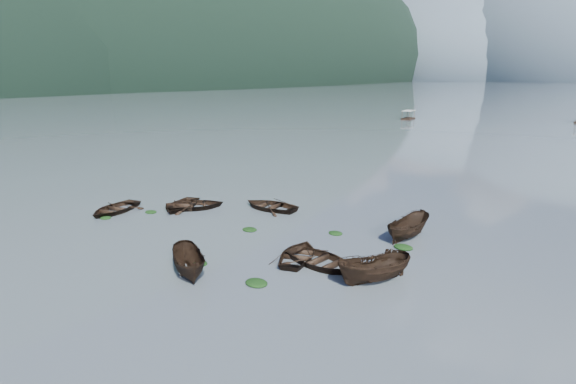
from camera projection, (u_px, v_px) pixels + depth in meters
The scene contains 21 objects.
ground_plane at pixel (157, 269), 25.19m from camera, with size 2400.00×2400.00×0.00m, color #49525B.
left_ridge_far at pixel (81, 84), 501.36m from camera, with size 560.00×1400.00×380.00m, color black.
haze_mtn_a at pixel (465, 80), 865.98m from camera, with size 520.00×520.00×280.00m, color #475666.
rowboat_0 at pixel (115, 212), 35.67m from camera, with size 3.26×4.57×0.95m, color black.
rowboat_1 at pixel (195, 208), 36.62m from camera, with size 3.31×4.64×0.96m, color black.
rowboat_2 at pixel (190, 274), 24.59m from camera, with size 1.61×4.28×1.65m, color black.
rowboat_3 at pixel (299, 258), 26.71m from camera, with size 2.95×4.13×0.86m, color black.
rowboat_4 at pixel (321, 265), 25.74m from camera, with size 3.33×4.67×0.97m, color black.
rowboat_5 at pixel (374, 282), 23.66m from camera, with size 1.67×4.43×1.71m, color black.
rowboat_6 at pixel (181, 208), 36.67m from camera, with size 3.08×4.32×0.89m, color black.
rowboat_7 at pixel (271, 209), 36.49m from camera, with size 3.33×4.66×0.97m, color black.
rowboat_8 at pixel (407, 237), 30.10m from camera, with size 1.65×4.38×1.69m, color black.
weed_clump_0 at pixel (106, 218), 34.07m from camera, with size 0.95×0.78×0.21m, color black.
weed_clump_1 at pixel (199, 264), 25.88m from camera, with size 1.03×0.82×0.23m, color black.
weed_clump_2 at pixel (256, 284), 23.40m from camera, with size 1.27×1.01×0.27m, color black.
weed_clump_3 at pixel (335, 234), 30.75m from camera, with size 1.01×0.85×0.22m, color black.
weed_clump_4 at pixel (374, 269), 25.21m from camera, with size 1.30×1.03×0.27m, color black.
weed_clump_5 at pixel (151, 213), 35.49m from camera, with size 1.01×0.82×0.21m, color black.
weed_clump_6 at pixel (250, 230), 31.47m from camera, with size 1.09×0.90×0.23m, color black.
weed_clump_7 at pixel (403, 248), 28.22m from camera, with size 1.23×0.98×0.27m, color black.
pontoon_left at pixel (408, 119), 108.80m from camera, with size 2.17×5.22×2.00m, color black, non-canonical shape.
Camera 1 is at (20.13, -13.79, 10.62)m, focal length 28.00 mm.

